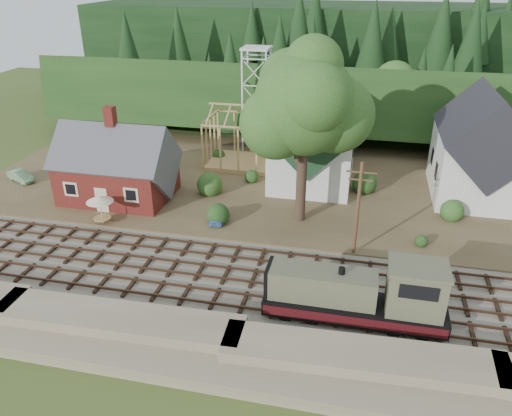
% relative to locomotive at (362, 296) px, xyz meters
% --- Properties ---
extents(ground, '(140.00, 140.00, 0.00)m').
position_rel_locomotive_xyz_m(ground, '(-7.76, 3.00, -2.04)').
color(ground, '#384C1E').
rests_on(ground, ground).
extents(embankment, '(64.00, 5.00, 1.60)m').
position_rel_locomotive_xyz_m(embankment, '(-7.76, -5.50, -2.04)').
color(embankment, '#7F7259').
rests_on(embankment, ground).
extents(railroad_bed, '(64.00, 11.00, 0.16)m').
position_rel_locomotive_xyz_m(railroad_bed, '(-7.76, 3.00, -1.96)').
color(railroad_bed, '#726B5B').
rests_on(railroad_bed, ground).
extents(village_flat, '(64.00, 26.00, 0.30)m').
position_rel_locomotive_xyz_m(village_flat, '(-7.76, 21.00, -1.89)').
color(village_flat, brown).
rests_on(village_flat, ground).
extents(hillside, '(70.00, 28.96, 12.74)m').
position_rel_locomotive_xyz_m(hillside, '(-7.76, 45.00, -2.04)').
color(hillside, '#1E3F19').
rests_on(hillside, ground).
extents(ridge, '(80.00, 20.00, 12.00)m').
position_rel_locomotive_xyz_m(ridge, '(-7.76, 61.00, -2.04)').
color(ridge, black).
rests_on(ridge, ground).
extents(depot, '(10.80, 7.41, 9.00)m').
position_rel_locomotive_xyz_m(depot, '(-23.76, 14.00, 1.17)').
color(depot, '#571416').
rests_on(depot, village_flat).
extents(church, '(8.40, 15.17, 13.00)m').
position_rel_locomotive_xyz_m(church, '(-5.76, 22.68, 3.14)').
color(church, silver).
rests_on(church, village_flat).
extents(farmhouse, '(8.40, 10.80, 10.60)m').
position_rel_locomotive_xyz_m(farmhouse, '(10.24, 22.00, 2.82)').
color(farmhouse, silver).
rests_on(farmhouse, village_flat).
extents(timber_frame, '(8.20, 6.20, 6.99)m').
position_rel_locomotive_xyz_m(timber_frame, '(-13.76, 25.00, 1.23)').
color(timber_frame, tan).
rests_on(timber_frame, village_flat).
extents(lattice_tower, '(3.20, 3.20, 12.12)m').
position_rel_locomotive_xyz_m(lattice_tower, '(-13.76, 31.00, 7.99)').
color(lattice_tower, silver).
rests_on(lattice_tower, village_flat).
extents(big_tree, '(10.90, 8.40, 14.70)m').
position_rel_locomotive_xyz_m(big_tree, '(-5.59, 13.08, 8.18)').
color(big_tree, '#38281E').
rests_on(big_tree, village_flat).
extents(telegraph_pole_near, '(2.20, 0.28, 8.00)m').
position_rel_locomotive_xyz_m(telegraph_pole_near, '(-0.76, 8.20, 2.21)').
color(telegraph_pole_near, '#4C331E').
rests_on(telegraph_pole_near, ground).
extents(locomotive, '(11.38, 2.85, 4.57)m').
position_rel_locomotive_xyz_m(locomotive, '(0.00, 0.00, 0.00)').
color(locomotive, black).
rests_on(locomotive, railroad_bed).
extents(car_blue, '(1.56, 3.24, 1.07)m').
position_rel_locomotive_xyz_m(car_blue, '(-12.85, 11.13, -1.21)').
color(car_blue, '#5D8FC9').
rests_on(car_blue, village_flat).
extents(car_green, '(3.69, 2.52, 1.15)m').
position_rel_locomotive_xyz_m(car_green, '(-35.76, 15.27, -1.16)').
color(car_green, '#6D9B6B').
rests_on(car_green, village_flat).
extents(patio_set, '(2.35, 2.35, 2.62)m').
position_rel_locomotive_xyz_m(patio_set, '(-22.74, 8.50, 0.49)').
color(patio_set, silver).
rests_on(patio_set, village_flat).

